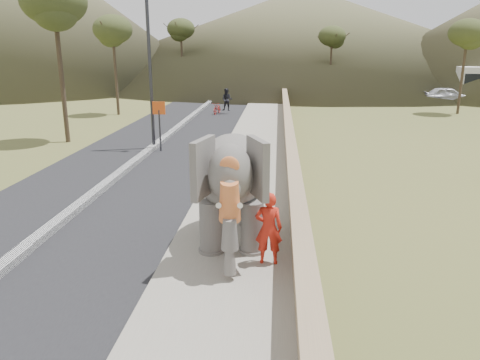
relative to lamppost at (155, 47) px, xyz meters
name	(u,v)px	position (x,y,z in m)	size (l,w,h in m)	color
ground	(227,267)	(4.69, -12.61, -4.87)	(160.00, 160.00, 0.00)	olive
road	(139,161)	(-0.31, -2.61, -4.86)	(7.00, 120.00, 0.03)	black
median	(139,158)	(-0.31, -2.61, -4.76)	(0.35, 120.00, 0.22)	black
walkway	(251,161)	(4.69, -2.61, -4.80)	(3.00, 120.00, 0.15)	#9E9687
parapet	(290,151)	(6.34, -2.61, -4.32)	(0.30, 120.00, 1.10)	tan
lamppost	(155,47)	(0.00, 0.00, 0.00)	(1.76, 0.36, 8.00)	#2B2B30
signboard	(159,118)	(0.19, -0.64, -3.23)	(0.60, 0.08, 2.40)	#2D2D33
distant_car	(448,95)	(20.89, 21.15, -4.15)	(1.70, 4.23, 1.44)	silver
hill_far	(304,33)	(9.69, 57.39, 2.13)	(80.00, 80.00, 14.00)	brown
elephant_and_man	(233,186)	(4.71, -11.24, -3.33)	(2.37, 4.02, 2.82)	slate
motorcyclist	(222,104)	(1.62, 12.53, -4.11)	(1.59, 1.71, 1.91)	maroon
trees	(274,61)	(5.39, 14.55, -1.07)	(41.88, 41.23, 8.44)	#473828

